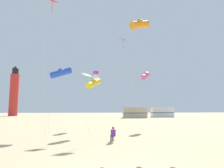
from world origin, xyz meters
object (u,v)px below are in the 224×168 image
Objects in this scene: kite_diamond_lime at (86,77)px; rv_van_white at (162,112)px; kite_flyer_standing at (113,134)px; kite_tube_blue at (61,73)px; kite_tube_gold at (94,83)px; rv_van_tan at (135,112)px; kite_diamond_violet at (123,44)px; kite_tube_orange at (140,24)px; kite_box_magenta at (96,75)px; kite_diamond_scarlet at (52,7)px; lighthouse_distant at (14,92)px; kite_tube_rainbow at (145,75)px.

kite_diamond_lime is 0.96× the size of rv_van_white.
kite_tube_blue reaches higher than kite_flyer_standing.
kite_tube_gold is 0.95× the size of rv_van_tan.
kite_diamond_violet is 1.08× the size of kite_tube_orange.
kite_tube_gold is at bearing -91.53° from kite_box_magenta.
kite_flyer_standing is at bearing -103.00° from kite_diamond_violet.
kite_box_magenta reaches higher than kite_diamond_lime.
kite_diamond_scarlet is 2.12× the size of rv_van_white.
lighthouse_distant reaches higher than kite_tube_gold.
lighthouse_distant reaches higher than kite_diamond_violet.
kite_diamond_lime is 2.15m from kite_tube_gold.
kite_flyer_standing is 10.56m from kite_tube_orange.
kite_flyer_standing is 15.01m from kite_diamond_violet.
kite_box_magenta is at bearing -54.31° from lighthouse_distant.
kite_diamond_lime is 0.97× the size of rv_van_tan.
rv_van_white is (12.23, 28.71, -5.97)m from kite_tube_rainbow.
rv_van_tan reaches higher than kite_flyer_standing.
kite_diamond_lime is at bearing -120.34° from rv_van_white.
kite_tube_gold is 3.93m from kite_tube_blue.
rv_van_tan is 1.00× the size of rv_van_white.
kite_tube_orange is (-3.04, -9.96, 3.26)m from kite_tube_rainbow.
kite_tube_rainbow is at bearing 73.01° from kite_tube_orange.
kite_diamond_lime is at bearing -111.21° from kite_tube_gold.
kite_tube_orange is at bearing -57.57° from lighthouse_distant.
kite_diamond_lime is at bearing 155.49° from kite_tube_orange.
kite_tube_blue is at bearing 142.70° from kite_diamond_lime.
rv_van_tan is (14.61, 30.63, -5.23)m from kite_tube_blue.
lighthouse_distant reaches higher than kite_tube_blue.
kite_diamond_violet is 29.70m from rv_van_tan.
lighthouse_distant reaches higher than kite_diamond_lime.
kite_diamond_violet is (3.78, -3.44, 3.88)m from kite_box_magenta.
kite_tube_orange is (4.22, -11.62, 3.03)m from kite_box_magenta.
kite_diamond_scarlet reaches higher than kite_tube_blue.
kite_tube_orange is at bearing -156.07° from kite_flyer_standing.
kite_tube_gold is at bearing -59.09° from lighthouse_distant.
kite_tube_blue is 6.96m from kite_diamond_scarlet.
kite_tube_blue reaches higher than kite_diamond_lime.
lighthouse_distant is at bearing 119.15° from kite_diamond_lime.
kite_tube_gold is at bearing -135.94° from kite_diamond_violet.
kite_box_magenta is at bearing 167.15° from kite_tube_rainbow.
kite_tube_blue is at bearing -125.48° from rv_van_white.
lighthouse_distant is (-23.45, 45.11, 1.22)m from kite_tube_blue.
kite_diamond_violet is at bearing 44.06° from kite_tube_gold.
kite_diamond_violet reaches higher than kite_tube_blue.
kite_tube_blue is (-7.71, -3.55, -4.85)m from kite_diamond_violet.
kite_tube_blue is at bearing -154.49° from kite_tube_rainbow.
kite_tube_rainbow is at bearing -114.03° from rv_van_white.
kite_flyer_standing is 0.16× the size of kite_tube_blue.
kite_flyer_standing is 15.31m from kite_box_magenta.
kite_diamond_scarlet reaches higher than kite_tube_rainbow.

